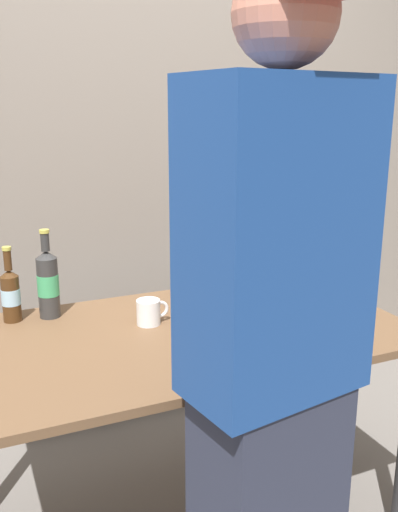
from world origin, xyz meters
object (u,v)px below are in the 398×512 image
at_px(beer_bottle_dark, 48,283).
at_px(coffee_mug, 149,312).
at_px(beer_bottle_amber, 11,294).
at_px(laptop, 247,294).
at_px(person_figure, 273,358).

relative_size(beer_bottle_dark, coffee_mug, 2.78).
bearing_deg(beer_bottle_amber, laptop, -13.82).
xyz_separation_m(laptop, beer_bottle_dark, (-0.69, 0.19, 0.08)).
bearing_deg(person_figure, laptop, 65.72).
bearing_deg(laptop, beer_bottle_dark, 164.64).
height_order(beer_bottle_dark, coffee_mug, beer_bottle_dark).
xyz_separation_m(beer_bottle_dark, coffee_mug, (0.30, -0.21, -0.08)).
height_order(beer_bottle_amber, beer_bottle_dark, beer_bottle_dark).
distance_m(beer_bottle_amber, coffee_mug, 0.48).
height_order(laptop, person_figure, person_figure).
distance_m(beer_bottle_amber, person_figure, 1.04).
bearing_deg(beer_bottle_amber, coffee_mug, -27.27).
bearing_deg(coffee_mug, beer_bottle_amber, 152.73).
bearing_deg(beer_bottle_dark, laptop, -15.36).
relative_size(beer_bottle_amber, coffee_mug, 2.34).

